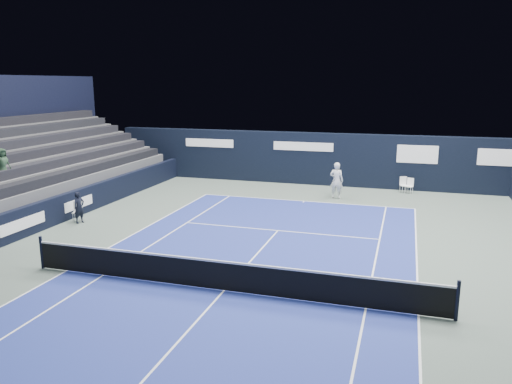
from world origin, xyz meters
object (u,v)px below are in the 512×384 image
line_judge_chair (78,210)px  tennis_net (224,275)px  folding_chair_back_a (410,185)px  tennis_player (336,180)px  folding_chair_back_b (404,184)px

line_judge_chair → tennis_net: tennis_net is taller
folding_chair_back_a → line_judge_chair: 17.38m
tennis_player → line_judge_chair: bearing=-143.0°
folding_chair_back_a → line_judge_chair: size_ratio=0.96×
folding_chair_back_b → line_judge_chair: bearing=-167.8°
line_judge_chair → tennis_player: (10.33, 7.77, 0.46)m
folding_chair_back_a → folding_chair_back_b: (-0.32, 0.10, 0.02)m
tennis_player → folding_chair_back_a: bearing=33.3°
folding_chair_back_a → tennis_net: bearing=-86.5°
folding_chair_back_a → tennis_player: 4.48m
folding_chair_back_a → tennis_player: bearing=-124.7°
folding_chair_back_b → line_judge_chair: 17.18m
folding_chair_back_b → line_judge_chair: size_ratio=1.01×
folding_chair_back_a → line_judge_chair: bearing=-121.9°
folding_chair_back_a → tennis_net: (-5.19, -15.49, 0.02)m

